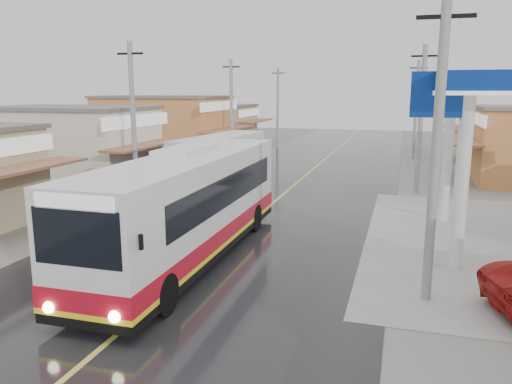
{
  "coord_description": "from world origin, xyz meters",
  "views": [
    {
      "loc": [
        6.19,
        -13.59,
        5.63
      ],
      "look_at": [
        0.97,
        3.97,
        1.88
      ],
      "focal_mm": 35.0,
      "sensor_mm": 36.0,
      "label": 1
    }
  ],
  "objects_px": {
    "cyclist": "(157,220)",
    "tyre_stack": "(103,211)",
    "tricycle_near": "(96,187)",
    "tricycle_far": "(159,170)",
    "coach_bus": "(190,206)",
    "second_bus": "(220,158)"
  },
  "relations": [
    {
      "from": "coach_bus",
      "to": "tricycle_far",
      "type": "bearing_deg",
      "value": 121.4
    },
    {
      "from": "cyclist",
      "to": "coach_bus",
      "type": "bearing_deg",
      "value": -57.45
    },
    {
      "from": "coach_bus",
      "to": "second_bus",
      "type": "bearing_deg",
      "value": 106.25
    },
    {
      "from": "second_bus",
      "to": "tyre_stack",
      "type": "height_order",
      "value": "second_bus"
    },
    {
      "from": "tricycle_near",
      "to": "tricycle_far",
      "type": "xyz_separation_m",
      "value": [
        0.23,
        6.23,
        -0.09
      ]
    },
    {
      "from": "tricycle_near",
      "to": "cyclist",
      "type": "bearing_deg",
      "value": -50.68
    },
    {
      "from": "coach_bus",
      "to": "tricycle_near",
      "type": "height_order",
      "value": "coach_bus"
    },
    {
      "from": "tricycle_near",
      "to": "tyre_stack",
      "type": "xyz_separation_m",
      "value": [
        1.36,
        -1.49,
        -0.78
      ]
    },
    {
      "from": "tyre_stack",
      "to": "tricycle_near",
      "type": "bearing_deg",
      "value": 132.47
    },
    {
      "from": "tricycle_near",
      "to": "tricycle_far",
      "type": "height_order",
      "value": "tricycle_near"
    },
    {
      "from": "coach_bus",
      "to": "tyre_stack",
      "type": "relative_size",
      "value": 15.61
    },
    {
      "from": "cyclist",
      "to": "tyre_stack",
      "type": "distance_m",
      "value": 4.7
    },
    {
      "from": "tricycle_far",
      "to": "cyclist",
      "type": "bearing_deg",
      "value": -57.71
    },
    {
      "from": "tricycle_far",
      "to": "tyre_stack",
      "type": "height_order",
      "value": "tricycle_far"
    },
    {
      "from": "second_bus",
      "to": "coach_bus",
      "type": "bearing_deg",
      "value": -67.28
    },
    {
      "from": "second_bus",
      "to": "tricycle_near",
      "type": "distance_m",
      "value": 8.42
    },
    {
      "from": "coach_bus",
      "to": "second_bus",
      "type": "distance_m",
      "value": 14.0
    },
    {
      "from": "cyclist",
      "to": "tyre_stack",
      "type": "relative_size",
      "value": 2.58
    },
    {
      "from": "tricycle_far",
      "to": "tyre_stack",
      "type": "bearing_deg",
      "value": -76.29
    },
    {
      "from": "coach_bus",
      "to": "tyre_stack",
      "type": "xyz_separation_m",
      "value": [
        -6.34,
        4.4,
        -1.64
      ]
    },
    {
      "from": "coach_bus",
      "to": "cyclist",
      "type": "bearing_deg",
      "value": 139.18
    },
    {
      "from": "cyclist",
      "to": "tricycle_far",
      "type": "bearing_deg",
      "value": 100.04
    }
  ]
}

